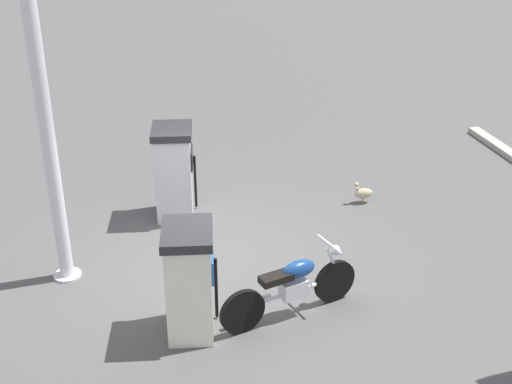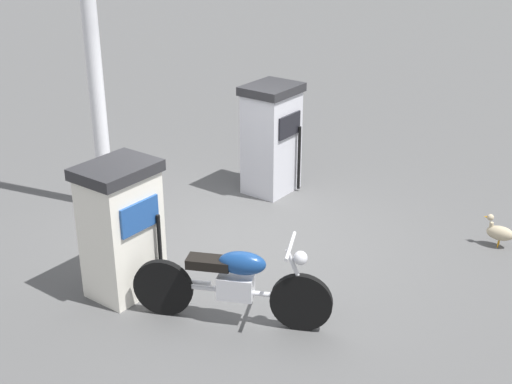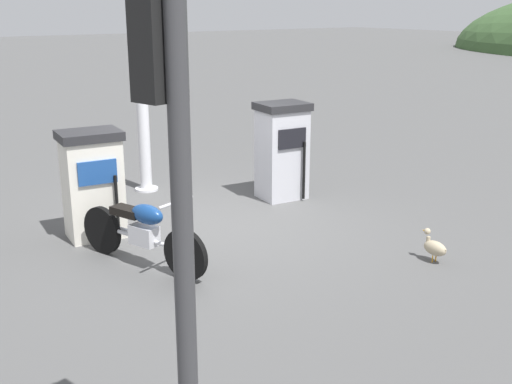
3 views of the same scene
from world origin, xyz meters
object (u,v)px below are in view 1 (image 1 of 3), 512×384
(fuel_pump_near, at_px, (190,280))
(wandering_duck, at_px, (363,193))
(fuel_pump_far, at_px, (174,172))
(canopy_support_pole, at_px, (49,146))
(motorcycle_near_pump, at_px, (292,286))

(fuel_pump_near, xyz_separation_m, wandering_duck, (3.30, 3.15, -0.56))
(fuel_pump_far, height_order, wandering_duck, fuel_pump_far)
(wandering_duck, distance_m, canopy_support_pole, 5.56)
(wandering_duck, bearing_deg, canopy_support_pole, -162.44)
(fuel_pump_near, xyz_separation_m, canopy_support_pole, (-1.70, 1.57, 1.30))
(fuel_pump_far, xyz_separation_m, motorcycle_near_pump, (1.35, -3.14, -0.35))
(fuel_pump_near, distance_m, motorcycle_near_pump, 1.38)
(wandering_duck, bearing_deg, fuel_pump_near, -136.33)
(fuel_pump_near, bearing_deg, motorcycle_near_pump, 4.28)
(fuel_pump_near, height_order, motorcycle_near_pump, fuel_pump_near)
(motorcycle_near_pump, relative_size, canopy_support_pole, 0.46)
(wandering_duck, xyz_separation_m, canopy_support_pole, (-5.00, -1.58, 1.87))
(fuel_pump_near, relative_size, fuel_pump_far, 0.94)
(fuel_pump_far, bearing_deg, canopy_support_pole, -135.43)
(fuel_pump_near, distance_m, fuel_pump_far, 3.24)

